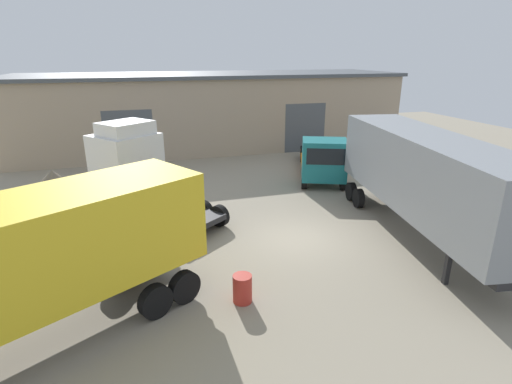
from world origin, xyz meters
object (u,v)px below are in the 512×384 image
object	(u,v)px
container_trailer_red	(425,175)
gravel_pile	(54,187)
flatbed_truck_teal	(323,160)
oil_drum	(242,289)
tractor_unit_white	(133,172)

from	to	relation	value
container_trailer_red	gravel_pile	xyz separation A→B (m)	(-14.66, 8.56, -1.80)
container_trailer_red	flatbed_truck_teal	size ratio (longest dim) A/B	1.37
oil_drum	container_trailer_red	bearing A→B (deg)	15.60
gravel_pile	oil_drum	distance (m)	12.72
container_trailer_red	gravel_pile	size ratio (longest dim) A/B	2.97
tractor_unit_white	gravel_pile	xyz separation A→B (m)	(-3.84, 2.44, -1.14)
tractor_unit_white	flatbed_truck_teal	world-z (taller)	tractor_unit_white
gravel_pile	flatbed_truck_teal	bearing A→B (deg)	-1.32
flatbed_truck_teal	gravel_pile	bearing A→B (deg)	-69.27
flatbed_truck_teal	container_trailer_red	bearing A→B (deg)	24.20
tractor_unit_white	container_trailer_red	world-z (taller)	tractor_unit_white
container_trailer_red	flatbed_truck_teal	distance (m)	8.35
tractor_unit_white	oil_drum	xyz separation A→B (m)	(2.93, -8.32, -1.56)
gravel_pile	oil_drum	xyz separation A→B (m)	(6.76, -10.76, -0.42)
flatbed_truck_teal	oil_drum	size ratio (longest dim) A/B	9.28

